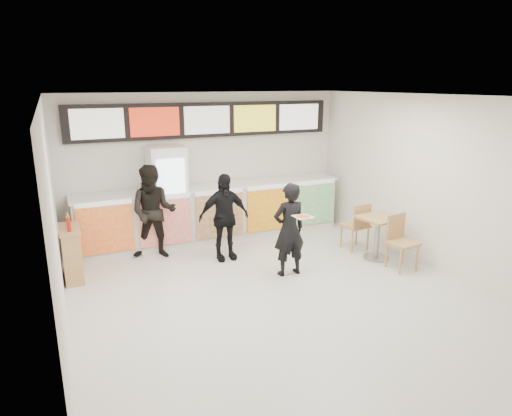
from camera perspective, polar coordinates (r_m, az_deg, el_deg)
floor at (r=7.07m, az=3.17°, el=-11.37°), size 7.00×7.00×0.00m
ceiling at (r=6.31m, az=3.59°, el=13.72°), size 7.00×7.00×0.00m
wall_back at (r=9.70m, az=-6.22°, el=5.33°), size 6.00×0.00×6.00m
wall_left at (r=5.84m, az=-23.80°, el=-2.69°), size 0.00×7.00×7.00m
wall_right at (r=8.32m, az=22.06°, el=2.60°), size 0.00×7.00×7.00m
service_counter at (r=9.53m, az=-5.30°, el=-0.55°), size 5.56×0.77×1.14m
menu_board at (r=9.50m, az=-6.22°, el=10.90°), size 5.50×0.14×0.70m
drinks_fridge at (r=9.19m, az=-10.92°, el=1.40°), size 0.70×0.67×2.00m
mirror_panel at (r=8.17m, az=-24.23°, el=3.95°), size 0.01×2.00×1.50m
customer_main at (r=7.67m, az=4.16°, el=-2.71°), size 0.60×0.40×1.60m
customer_left at (r=8.61m, az=-12.69°, el=-0.51°), size 1.04×0.93×1.76m
customer_mid at (r=8.35m, az=-4.04°, el=-1.14°), size 0.95×0.40×1.62m
pizza_slice at (r=7.19m, az=5.91°, el=-1.03°), size 0.36×0.36×0.02m
cafe_table at (r=8.70m, az=14.98°, el=-2.66°), size 0.73×1.69×0.96m
condiment_ledge at (r=8.18m, az=-22.03°, el=-5.23°), size 0.32×0.80×1.06m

